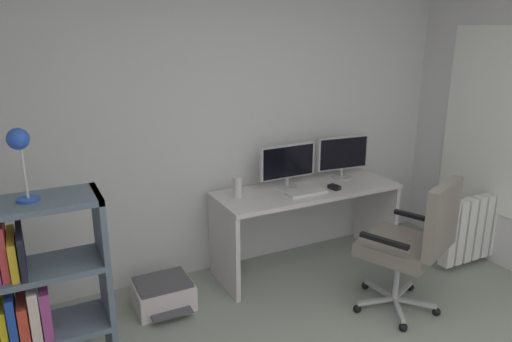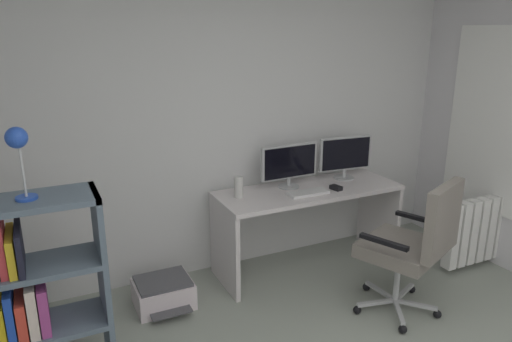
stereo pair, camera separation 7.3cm
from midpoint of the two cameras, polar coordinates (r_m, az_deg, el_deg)
The scene contains 14 objects.
wall_back at distance 3.90m, azimuth -6.12°, elevation 5.63°, with size 4.49×0.10×2.52m, color silver.
window_pane at distance 4.46m, azimuth 27.46°, elevation 5.09°, with size 0.01×1.13×1.49m, color white.
window_frame at distance 4.46m, azimuth 27.41°, elevation 5.08°, with size 0.02×1.21×1.57m, color white.
desk at distance 4.07m, azimuth 5.57°, elevation -4.49°, with size 1.57×0.57×0.72m.
monitor_main at distance 3.96m, azimuth 3.28°, elevation 0.95°, with size 0.52×0.18×0.36m.
monitor_secondary at distance 4.26m, azimuth 9.87°, elevation 1.96°, with size 0.50×0.18×0.38m.
keyboard at distance 3.87m, azimuth 5.57°, elevation -2.58°, with size 0.34×0.13×0.02m, color silver.
computer_mouse at distance 4.00m, azimuth 8.87°, elevation -1.93°, with size 0.06×0.10×0.03m, color black.
desktop_speaker at distance 3.75m, azimuth -2.78°, elevation -1.95°, with size 0.07×0.07×0.17m, color silver.
office_chair at distance 3.54m, azimuth 17.86°, elevation -7.94°, with size 0.68×0.71×1.03m.
bookshelf at distance 2.96m, azimuth -26.70°, elevation -14.52°, with size 0.73×0.34×1.16m.
desk_lamp at distance 2.64m, azimuth -27.25°, elevation 2.49°, with size 0.12×0.11×0.38m.
printer at distance 3.73m, azimuth -11.64°, elevation -14.27°, with size 0.42×0.43×0.22m.
radiator at distance 4.63m, azimuth 25.27°, elevation -5.96°, with size 0.93×0.10×0.57m.
Camera 1 is at (-1.38, -0.93, 2.01)m, focal length 33.30 mm.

